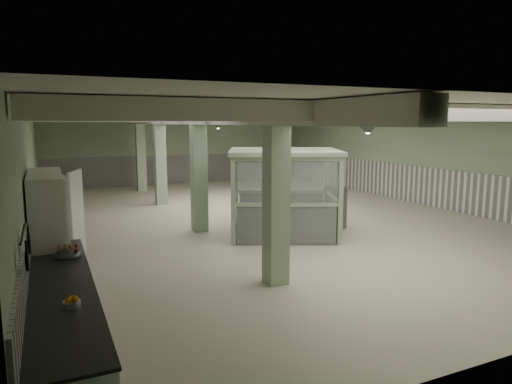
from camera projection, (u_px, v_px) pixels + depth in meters
name	position (u px, v px, depth m)	size (l,w,h in m)	color
floor	(260.00, 217.00, 15.73)	(20.00, 20.00, 0.00)	beige
ceiling	(261.00, 112.00, 15.19)	(14.00, 20.00, 0.02)	white
wall_back	(181.00, 150.00, 24.43)	(14.00, 0.02, 3.60)	#A1B792
wall_left	(31.00, 175.00, 12.55)	(0.02, 20.00, 3.60)	#A1B792
wall_right	(417.00, 159.00, 18.36)	(0.02, 20.00, 3.60)	#A1B792
wainscot_left	(35.00, 213.00, 12.72)	(0.05, 19.90, 1.50)	white
wainscot_right	(415.00, 184.00, 18.51)	(0.05, 19.90, 1.50)	white
wainscot_back	(181.00, 169.00, 24.57)	(13.90, 0.05, 1.50)	white
girder	(188.00, 118.00, 14.18)	(0.45, 19.90, 0.40)	white
beam_a	(433.00, 113.00, 8.48)	(13.90, 0.35, 0.32)	white
beam_b	(351.00, 115.00, 10.73)	(13.90, 0.35, 0.32)	white
beam_c	(298.00, 116.00, 12.97)	(13.90, 0.35, 0.32)	white
beam_d	(261.00, 117.00, 15.21)	(13.90, 0.35, 0.32)	white
beam_e	(233.00, 118.00, 17.46)	(13.90, 0.35, 0.32)	white
beam_f	(211.00, 118.00, 19.70)	(13.90, 0.35, 0.32)	white
beam_g	(194.00, 119.00, 21.94)	(13.90, 0.35, 0.32)	white
column_a	(276.00, 196.00, 9.04)	(0.42, 0.42, 3.60)	#A6C19C
column_b	(199.00, 171.00, 13.52)	(0.42, 0.42, 3.60)	#A6C19C
column_c	(160.00, 159.00, 18.01)	(0.42, 0.42, 3.60)	#A6C19C
column_d	(141.00, 153.00, 21.60)	(0.42, 0.42, 3.60)	#A6C19C
hook_rail	(23.00, 233.00, 5.76)	(0.02, 0.02, 1.20)	black
pendant_front	(368.00, 130.00, 10.99)	(0.44, 0.44, 0.22)	#2C3B2C
pendant_mid	(267.00, 128.00, 15.92)	(0.44, 0.44, 0.22)	#2C3B2C
pendant_back	(218.00, 127.00, 20.41)	(0.44, 0.44, 0.22)	#2C3B2C
prep_counter	(61.00, 314.00, 6.66)	(0.94, 5.40, 0.91)	silver
pitcher_near	(64.00, 241.00, 8.57)	(0.17, 0.20, 0.26)	silver
pitcher_far	(64.00, 240.00, 8.67)	(0.17, 0.20, 0.25)	silver
veg_colander	(68.00, 251.00, 7.97)	(0.46, 0.46, 0.21)	#3A393E
orange_bowl	(72.00, 305.00, 5.81)	(0.22, 0.22, 0.08)	#B2B2B7
skillet_near	(27.00, 260.00, 5.36)	(0.26, 0.26, 0.03)	black
skillet_far	(29.00, 244.00, 6.09)	(0.26, 0.26, 0.04)	black
walkin_cooler	(49.00, 227.00, 9.22)	(0.96, 2.51, 2.30)	white
guard_booth	(284.00, 177.00, 13.06)	(3.88, 3.64, 2.48)	#92AA88
filing_cabinet	(335.00, 207.00, 14.13)	(0.42, 0.61, 1.32)	#585D4D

